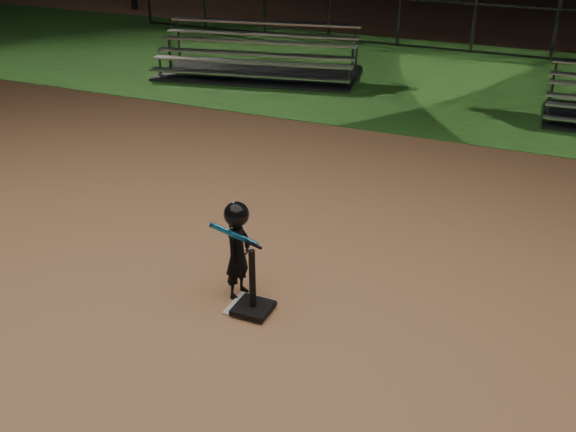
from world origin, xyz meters
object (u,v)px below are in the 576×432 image
object	(u,v)px
home_plate	(251,307)
batting_tee	(253,300)
bleacher_left	(258,66)
child_batter	(238,247)

from	to	relation	value
home_plate	batting_tee	world-z (taller)	batting_tee
home_plate	bleacher_left	world-z (taller)	bleacher_left
child_batter	bleacher_left	bearing A→B (deg)	29.00
home_plate	batting_tee	xyz separation A→B (m)	(0.06, -0.05, 0.14)
home_plate	bleacher_left	bearing A→B (deg)	115.36
batting_tee	child_batter	world-z (taller)	child_batter
home_plate	child_batter	world-z (taller)	child_batter
bleacher_left	child_batter	bearing A→B (deg)	-76.43
home_plate	bleacher_left	xyz separation A→B (m)	(-4.12, 8.68, 0.22)
child_batter	bleacher_left	world-z (taller)	child_batter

